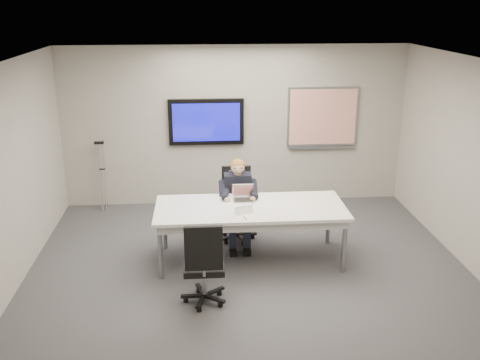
{
  "coord_description": "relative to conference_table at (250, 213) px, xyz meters",
  "views": [
    {
      "loc": [
        -0.65,
        -6.14,
        3.52
      ],
      "look_at": [
        -0.08,
        0.87,
        1.13
      ],
      "focal_mm": 40.0,
      "sensor_mm": 36.0,
      "label": 1
    }
  ],
  "objects": [
    {
      "name": "name_tent",
      "position": [
        -0.11,
        -0.23,
        0.14
      ],
      "size": [
        0.26,
        0.15,
        0.1
      ],
      "primitive_type": null,
      "rotation": [
        0.0,
        0.0,
        0.32
      ],
      "color": "white",
      "rests_on": "conference_table"
    },
    {
      "name": "crutch",
      "position": [
        -2.36,
        2.14,
        -0.07
      ],
      "size": [
        0.36,
        0.53,
        1.32
      ],
      "primitive_type": null,
      "rotation": [
        -0.17,
        0.0,
        -0.42
      ],
      "color": "#AEB2B6",
      "rests_on": "ground"
    },
    {
      "name": "ceiling",
      "position": [
        -0.05,
        -0.67,
        2.09
      ],
      "size": [
        6.0,
        6.0,
        0.02
      ],
      "primitive_type": "cube",
      "color": "silver",
      "rests_on": "wall_back"
    },
    {
      "name": "office_chair_near",
      "position": [
        -0.66,
        -1.11,
        -0.37
      ],
      "size": [
        0.52,
        0.52,
        1.1
      ],
      "rotation": [
        0.0,
        0.0,
        3.14
      ],
      "color": "black",
      "rests_on": "ground"
    },
    {
      "name": "tv_display",
      "position": [
        -0.55,
        2.27,
        0.79
      ],
      "size": [
        1.3,
        0.09,
        0.8
      ],
      "color": "black",
      "rests_on": "wall_back"
    },
    {
      "name": "wall_left",
      "position": [
        -3.05,
        -0.67,
        0.69
      ],
      "size": [
        0.02,
        6.0,
        2.8
      ],
      "primitive_type": "cube",
      "color": "#ACA69C",
      "rests_on": "ground"
    },
    {
      "name": "wall_front",
      "position": [
        -0.05,
        -3.67,
        0.69
      ],
      "size": [
        6.0,
        0.02,
        2.8
      ],
      "primitive_type": "cube",
      "color": "#ACA69C",
      "rests_on": "ground"
    },
    {
      "name": "office_chair_far",
      "position": [
        -0.13,
        0.74,
        -0.37
      ],
      "size": [
        0.53,
        0.53,
        1.11
      ],
      "rotation": [
        0.0,
        0.0,
        0.0
      ],
      "color": "black",
      "rests_on": "ground"
    },
    {
      "name": "seated_person",
      "position": [
        -0.13,
        0.49,
        -0.19
      ],
      "size": [
        0.4,
        0.69,
        1.3
      ],
      "rotation": [
        0.0,
        0.0,
        0.0
      ],
      "color": "#1E2232",
      "rests_on": "office_chair_far"
    },
    {
      "name": "conference_table",
      "position": [
        0.0,
        0.0,
        0.0
      ],
      "size": [
        2.62,
        1.11,
        0.81
      ],
      "rotation": [
        0.0,
        0.0,
        -0.01
      ],
      "color": "white",
      "rests_on": "ground"
    },
    {
      "name": "wall_back",
      "position": [
        -0.05,
        2.33,
        0.69
      ],
      "size": [
        6.0,
        0.02,
        2.8
      ],
      "primitive_type": "cube",
      "color": "#ACA69C",
      "rests_on": "ground"
    },
    {
      "name": "floor",
      "position": [
        -0.05,
        -0.67,
        -0.71
      ],
      "size": [
        6.0,
        6.0,
        0.02
      ],
      "primitive_type": "cube",
      "color": "#3D3D40",
      "rests_on": "ground"
    },
    {
      "name": "pen",
      "position": [
        -0.11,
        -0.41,
        0.1
      ],
      "size": [
        0.04,
        0.12,
        0.01
      ],
      "primitive_type": "cylinder",
      "rotation": [
        0.0,
        1.57,
        1.84
      ],
      "color": "black",
      "rests_on": "conference_table"
    },
    {
      "name": "laptop",
      "position": [
        -0.07,
        0.28,
        0.15
      ],
      "size": [
        0.31,
        0.28,
        0.21
      ],
      "rotation": [
        0.0,
        0.0,
        -0.02
      ],
      "color": "#B2B3B5",
      "rests_on": "conference_table"
    },
    {
      "name": "whiteboard",
      "position": [
        1.5,
        2.3,
        0.82
      ],
      "size": [
        1.25,
        0.08,
        1.1
      ],
      "color": "gray",
      "rests_on": "wall_back"
    }
  ]
}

